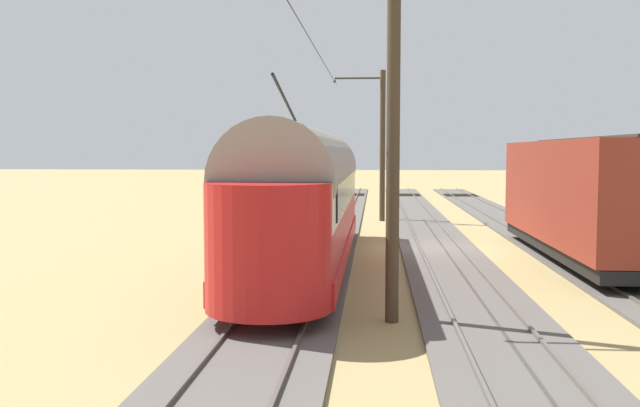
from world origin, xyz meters
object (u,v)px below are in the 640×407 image
(vintage_streetcar, at_px, (306,195))
(catenary_pole_mid_near, at_px, (390,131))
(boxcar_adjacent, at_px, (586,196))
(catenary_pole_foreground, at_px, (381,143))
(switch_stand, at_px, (553,213))

(vintage_streetcar, xyz_separation_m, catenary_pole_mid_near, (-2.41, 6.65, 1.76))
(boxcar_adjacent, distance_m, catenary_pole_foreground, 14.80)
(vintage_streetcar, relative_size, catenary_pole_foreground, 2.29)
(switch_stand, bearing_deg, vintage_streetcar, 50.08)
(boxcar_adjacent, height_order, switch_stand, boxcar_adjacent)
(vintage_streetcar, distance_m, catenary_pole_foreground, 15.34)
(boxcar_adjacent, distance_m, catenary_pole_mid_near, 10.85)
(vintage_streetcar, xyz_separation_m, switch_stand, (-10.52, -12.57, -1.56))
(vintage_streetcar, relative_size, switch_stand, 14.31)
(catenary_pole_mid_near, height_order, switch_stand, catenary_pole_mid_near)
(boxcar_adjacent, bearing_deg, switch_stand, -98.72)
(vintage_streetcar, height_order, catenary_pole_mid_near, catenary_pole_mid_near)
(catenary_pole_foreground, bearing_deg, vintage_streetcar, 80.90)
(vintage_streetcar, relative_size, boxcar_adjacent, 1.48)
(boxcar_adjacent, bearing_deg, catenary_pole_mid_near, 52.77)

